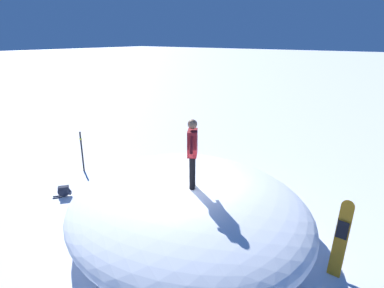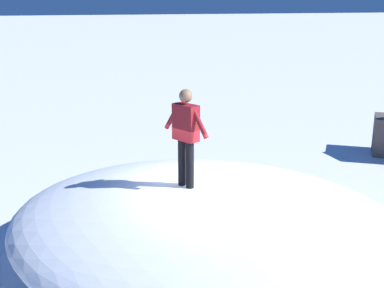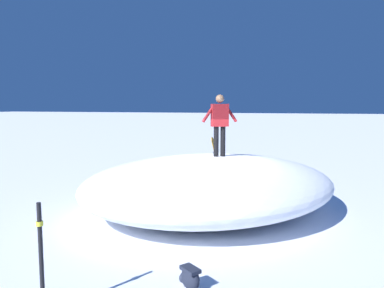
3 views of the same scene
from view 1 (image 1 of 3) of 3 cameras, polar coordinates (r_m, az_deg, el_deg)
name	(u,v)px [view 1 (image 1 of 3)]	position (r m, az deg, el deg)	size (l,w,h in m)	color
ground	(174,229)	(9.30, -3.11, -14.50)	(240.00, 240.00, 0.00)	white
snow_mound	(187,206)	(8.89, -0.90, -10.71)	(7.25, 6.18, 1.45)	white
snowboarder_standing	(192,149)	(7.86, 0.08, -0.87)	(0.93, 0.63, 1.73)	black
snowboard_primary_upright	(341,237)	(8.10, 24.47, -14.45)	(0.44, 0.30, 1.69)	orange
backpack_near	(64,191)	(11.65, -21.27, -7.65)	(0.57, 0.49, 0.36)	#1E2333
trail_marker_pole	(82,151)	(13.28, -18.55, -1.11)	(0.10, 0.10, 1.60)	black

